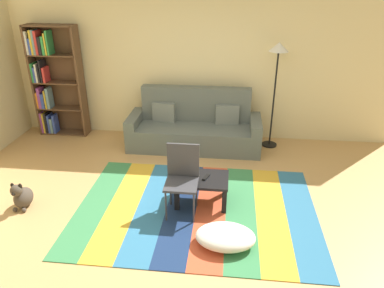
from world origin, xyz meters
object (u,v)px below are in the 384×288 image
at_px(folding_chair, 182,174).
at_px(tv_remote, 206,177).
at_px(coffee_table, 202,182).
at_px(pouf, 225,237).
at_px(couch, 195,128).
at_px(bookshelf, 52,81).
at_px(dog, 22,196).
at_px(standing_lamp, 278,61).

bearing_deg(folding_chair, tv_remote, 56.35).
height_order(coffee_table, pouf, coffee_table).
height_order(couch, tv_remote, couch).
bearing_deg(folding_chair, coffee_table, 61.06).
distance_m(bookshelf, coffee_table, 3.61).
bearing_deg(couch, dog, -133.91).
bearing_deg(couch, folding_chair, -88.57).
xyz_separation_m(couch, folding_chair, (0.05, -1.94, 0.20)).
bearing_deg(standing_lamp, folding_chair, -121.36).
xyz_separation_m(coffee_table, pouf, (0.34, -0.81, -0.19)).
bearing_deg(pouf, folding_chair, 132.71).
relative_size(standing_lamp, tv_remote, 11.93).
relative_size(pouf, folding_chair, 0.75).
bearing_deg(tv_remote, bookshelf, 165.04).
height_order(tv_remote, folding_chair, folding_chair).
relative_size(bookshelf, coffee_table, 2.91).
bearing_deg(tv_remote, folding_chair, -124.51).
bearing_deg(dog, tv_remote, 8.98).
relative_size(coffee_table, dog, 1.72).
xyz_separation_m(pouf, dog, (-2.64, 0.44, 0.05)).
bearing_deg(coffee_table, tv_remote, 6.56).
bearing_deg(tv_remote, standing_lamp, 81.62).
bearing_deg(coffee_table, couch, 99.08).
relative_size(tv_remote, folding_chair, 0.17).
relative_size(bookshelf, dog, 5.01).
distance_m(couch, tv_remote, 1.76).
relative_size(coffee_table, folding_chair, 0.76).
distance_m(coffee_table, tv_remote, 0.09).
bearing_deg(folding_chair, bookshelf, 160.52).
bearing_deg(coffee_table, folding_chair, -139.21).
distance_m(standing_lamp, folding_chair, 2.63).
height_order(couch, folding_chair, couch).
bearing_deg(dog, standing_lamp, 33.98).
bearing_deg(tv_remote, dog, -151.62).
bearing_deg(couch, bookshelf, 173.81).
relative_size(couch, pouf, 3.35).
relative_size(bookshelf, standing_lamp, 1.11).
distance_m(couch, dog, 2.93).
xyz_separation_m(bookshelf, folding_chair, (2.67, -2.22, -0.48)).
bearing_deg(dog, folding_chair, 4.63).
xyz_separation_m(couch, standing_lamp, (1.32, 0.15, 1.16)).
xyz_separation_m(couch, bookshelf, (-2.62, 0.28, 0.68)).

